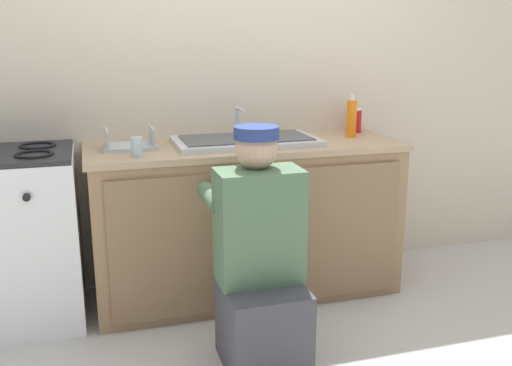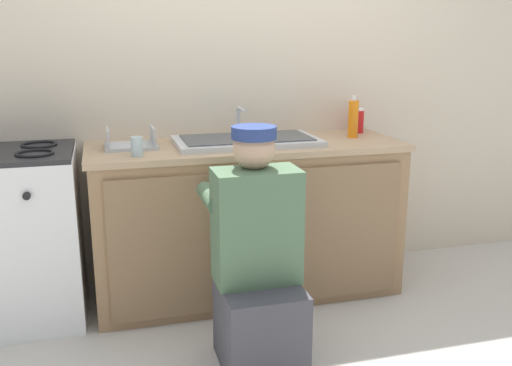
% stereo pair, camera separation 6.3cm
% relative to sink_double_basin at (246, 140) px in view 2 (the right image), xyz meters
% --- Properties ---
extents(ground_plane, '(12.00, 12.00, 0.00)m').
position_rel_sink_double_basin_xyz_m(ground_plane, '(0.00, -0.30, -0.91)').
color(ground_plane, beige).
extents(back_wall, '(6.00, 0.10, 2.50)m').
position_rel_sink_double_basin_xyz_m(back_wall, '(0.00, 0.35, 0.34)').
color(back_wall, beige).
rests_on(back_wall, ground_plane).
extents(counter_cabinet, '(1.73, 0.62, 0.86)m').
position_rel_sink_double_basin_xyz_m(counter_cabinet, '(0.00, -0.01, -0.48)').
color(counter_cabinet, '#997551').
rests_on(counter_cabinet, ground_plane).
extents(countertop, '(1.77, 0.62, 0.03)m').
position_rel_sink_double_basin_xyz_m(countertop, '(0.00, -0.00, -0.04)').
color(countertop, tan).
rests_on(countertop, counter_cabinet).
extents(sink_double_basin, '(0.80, 0.44, 0.19)m').
position_rel_sink_double_basin_xyz_m(sink_double_basin, '(0.00, 0.00, 0.00)').
color(sink_double_basin, silver).
rests_on(sink_double_basin, countertop).
extents(stove_range, '(0.66, 0.62, 0.93)m').
position_rel_sink_double_basin_xyz_m(stove_range, '(-1.26, -0.00, -0.45)').
color(stove_range, white).
rests_on(stove_range, ground_plane).
extents(plumber_person, '(0.42, 0.61, 1.10)m').
position_rel_sink_double_basin_xyz_m(plumber_person, '(-0.14, -0.75, -0.45)').
color(plumber_person, '#3F3F47').
rests_on(plumber_person, ground_plane).
extents(water_glass, '(0.06, 0.06, 0.10)m').
position_rel_sink_double_basin_xyz_m(water_glass, '(-0.62, -0.19, 0.03)').
color(water_glass, '#ADC6CC').
rests_on(water_glass, countertop).
extents(soap_bottle_orange, '(0.06, 0.06, 0.25)m').
position_rel_sink_double_basin_xyz_m(soap_bottle_orange, '(0.66, 0.03, 0.09)').
color(soap_bottle_orange, orange).
rests_on(soap_bottle_orange, countertop).
extents(dish_rack_tray, '(0.28, 0.22, 0.11)m').
position_rel_sink_double_basin_xyz_m(dish_rack_tray, '(-0.63, 0.04, 0.01)').
color(dish_rack_tray, '#B2B7BC').
rests_on(dish_rack_tray, countertop).
extents(soda_cup_red, '(0.08, 0.08, 0.15)m').
position_rel_sink_double_basin_xyz_m(soda_cup_red, '(0.76, 0.18, 0.06)').
color(soda_cup_red, red).
rests_on(soda_cup_red, countertop).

